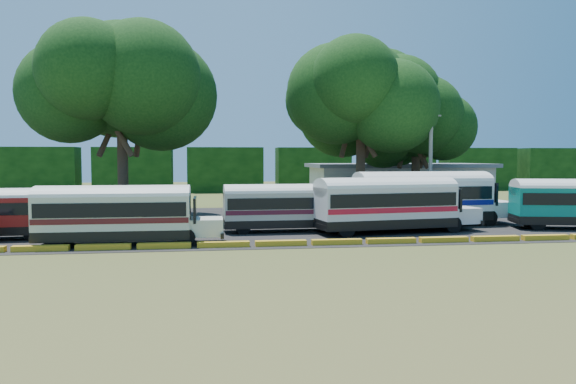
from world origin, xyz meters
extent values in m
plane|color=#364F1A|center=(0.00, 0.00, 0.00)|extent=(160.00, 160.00, 0.00)
cube|color=black|center=(1.00, 12.00, 0.01)|extent=(64.00, 24.00, 0.02)
cube|color=gold|center=(-10.50, 1.00, 0.15)|extent=(2.70, 0.45, 0.30)
cube|color=gold|center=(-7.50, 1.00, 0.15)|extent=(2.70, 0.45, 0.30)
cube|color=gold|center=(-4.50, 1.00, 0.15)|extent=(2.70, 0.45, 0.30)
cube|color=gold|center=(-1.50, 1.00, 0.15)|extent=(2.70, 0.45, 0.30)
cube|color=gold|center=(1.50, 1.00, 0.15)|extent=(2.70, 0.45, 0.30)
cube|color=gold|center=(4.50, 1.00, 0.15)|extent=(2.70, 0.45, 0.30)
cube|color=gold|center=(7.50, 1.00, 0.15)|extent=(2.70, 0.45, 0.30)
cube|color=gold|center=(10.50, 1.00, 0.15)|extent=(2.70, 0.45, 0.30)
cube|color=gold|center=(13.50, 1.00, 0.15)|extent=(2.70, 0.45, 0.30)
cube|color=gold|center=(16.50, 1.00, 0.15)|extent=(2.70, 0.45, 0.30)
cube|color=beige|center=(18.00, 30.00, 1.80)|extent=(18.00, 8.00, 3.60)
cube|color=#595C61|center=(18.00, 30.00, 3.80)|extent=(19.00, 9.00, 0.40)
cube|color=black|center=(-24.00, 48.00, 3.00)|extent=(10.00, 4.00, 6.00)
cube|color=black|center=(-12.00, 48.00, 3.00)|extent=(10.00, 4.00, 6.00)
cube|color=black|center=(0.00, 48.00, 3.00)|extent=(10.00, 4.00, 6.00)
cube|color=black|center=(12.00, 48.00, 3.00)|extent=(10.00, 4.00, 6.00)
cube|color=black|center=(24.00, 48.00, 3.00)|extent=(10.00, 4.00, 6.00)
cube|color=black|center=(36.00, 48.00, 3.00)|extent=(10.00, 4.00, 6.00)
cube|color=black|center=(48.00, 48.00, 3.00)|extent=(10.00, 4.00, 6.00)
cylinder|color=black|center=(-12.03, 4.76, 0.44)|extent=(0.90, 0.30, 0.88)
cylinder|color=black|center=(-12.15, 6.65, 0.44)|extent=(0.90, 0.30, 0.88)
cube|color=maroon|center=(-11.12, 5.76, 0.84)|extent=(1.71, 2.04, 0.84)
cube|color=black|center=(-11.67, 5.73, 1.70)|extent=(0.26, 2.03, 1.21)
cube|color=black|center=(-10.37, 5.81, 0.49)|extent=(0.29, 2.17, 0.26)
cylinder|color=black|center=(-3.42, 1.49, 0.48)|extent=(0.96, 0.27, 0.96)
cylinder|color=black|center=(-3.42, 3.55, 0.48)|extent=(0.96, 0.27, 0.96)
cylinder|color=black|center=(-9.98, 1.51, 0.48)|extent=(0.96, 0.27, 0.96)
cylinder|color=black|center=(-9.97, 3.57, 0.48)|extent=(0.96, 0.27, 0.96)
cube|color=black|center=(-7.18, 2.53, 0.63)|extent=(7.91, 2.44, 0.53)
cube|color=beige|center=(-7.18, 2.53, 1.77)|extent=(7.91, 2.44, 1.76)
cube|color=black|center=(-7.18, 2.53, 1.98)|extent=(7.59, 2.49, 0.74)
cube|color=#511416|center=(-7.18, 2.53, 1.42)|extent=(7.83, 2.48, 0.29)
ellipsoid|color=silver|center=(-7.18, 2.53, 2.65)|extent=(7.91, 2.44, 1.08)
cube|color=beige|center=(-2.36, 2.51, 0.92)|extent=(1.74, 2.13, 0.92)
cube|color=black|center=(-2.97, 2.52, 1.86)|extent=(0.15, 2.22, 1.32)
cube|color=black|center=(-1.54, 2.51, 0.53)|extent=(0.18, 2.36, 0.29)
cube|color=black|center=(-11.08, 2.55, 0.53)|extent=(0.18, 2.36, 0.29)
cylinder|color=black|center=(5.95, 5.81, 0.45)|extent=(0.91, 0.28, 0.90)
cylinder|color=black|center=(5.90, 7.74, 0.45)|extent=(0.91, 0.28, 0.90)
cylinder|color=black|center=(-0.20, 5.66, 0.45)|extent=(0.91, 0.28, 0.90)
cylinder|color=black|center=(-0.25, 7.59, 0.45)|extent=(0.91, 0.28, 0.90)
cube|color=black|center=(2.40, 6.69, 0.59)|extent=(7.47, 2.44, 0.50)
cube|color=#B8B3A4|center=(2.40, 6.69, 1.66)|extent=(7.47, 2.44, 1.66)
cube|color=black|center=(2.40, 6.69, 1.86)|extent=(7.18, 2.49, 0.70)
cube|color=#4D1424|center=(2.40, 6.69, 1.33)|extent=(7.40, 2.48, 0.27)
ellipsoid|color=silver|center=(2.40, 6.69, 2.49)|extent=(7.47, 2.44, 1.02)
cube|color=#B8B3A4|center=(6.92, 6.80, 0.86)|extent=(1.68, 2.03, 0.86)
cube|color=black|center=(6.35, 6.79, 1.74)|extent=(0.19, 2.08, 1.24)
cube|color=black|center=(7.69, 6.82, 0.50)|extent=(0.22, 2.22, 0.27)
cube|color=black|center=(-1.27, 6.60, 0.50)|extent=(0.22, 2.22, 0.27)
cylinder|color=black|center=(12.66, 4.57, 0.52)|extent=(1.07, 0.44, 1.04)
cylinder|color=black|center=(12.35, 6.77, 0.52)|extent=(1.07, 0.44, 1.04)
cylinder|color=black|center=(5.67, 3.56, 0.52)|extent=(1.07, 0.44, 1.04)
cylinder|color=black|center=(5.35, 5.76, 0.52)|extent=(1.07, 0.44, 1.04)
cube|color=black|center=(8.49, 5.09, 0.68)|extent=(8.81, 3.79, 0.57)
cube|color=silver|center=(8.49, 5.09, 1.91)|extent=(8.81, 3.79, 1.90)
cube|color=black|center=(8.49, 5.09, 2.14)|extent=(8.48, 3.81, 0.80)
cube|color=red|center=(8.49, 5.09, 1.53)|extent=(8.73, 3.82, 0.31)
ellipsoid|color=silver|center=(8.49, 5.09, 2.86)|extent=(8.81, 3.79, 1.17)
cube|color=silver|center=(13.64, 5.84, 0.99)|extent=(2.18, 2.53, 0.99)
cube|color=black|center=(12.99, 5.74, 2.00)|extent=(0.50, 2.39, 1.43)
cube|color=black|center=(14.51, 5.96, 0.57)|extent=(0.55, 2.55, 0.31)
cube|color=black|center=(4.32, 4.49, 0.57)|extent=(0.55, 2.55, 0.31)
cylinder|color=black|center=(16.58, 7.54, 0.56)|extent=(1.14, 0.40, 1.12)
cylinder|color=black|center=(16.40, 9.92, 0.56)|extent=(1.14, 0.40, 1.12)
cylinder|color=black|center=(8.99, 6.97, 0.56)|extent=(1.14, 0.40, 1.12)
cylinder|color=black|center=(8.81, 9.36, 0.56)|extent=(1.14, 0.40, 1.12)
cube|color=black|center=(12.14, 8.41, 0.73)|extent=(9.35, 3.47, 0.62)
cube|color=white|center=(12.14, 8.41, 2.05)|extent=(9.35, 3.47, 2.05)
cube|color=black|center=(12.14, 8.41, 2.30)|extent=(8.99, 3.51, 0.86)
cube|color=navy|center=(12.14, 8.41, 1.64)|extent=(9.26, 3.51, 0.34)
ellipsoid|color=silver|center=(12.14, 8.41, 3.08)|extent=(9.35, 3.47, 1.26)
cube|color=white|center=(17.71, 8.82, 1.06)|extent=(2.19, 2.60, 1.06)
cube|color=black|center=(17.01, 8.77, 2.15)|extent=(0.36, 2.58, 1.53)
cube|color=black|center=(18.66, 8.89, 0.62)|extent=(0.40, 2.75, 0.34)
cube|color=black|center=(7.62, 8.07, 0.62)|extent=(0.40, 2.75, 0.34)
cylinder|color=black|center=(18.50, 4.92, 0.49)|extent=(1.02, 0.49, 0.99)
cylinder|color=black|center=(18.98, 6.97, 0.49)|extent=(1.02, 0.49, 0.99)
cube|color=black|center=(17.64, 6.20, 0.54)|extent=(0.72, 2.39, 0.30)
cylinder|color=#35251A|center=(-8.71, 16.21, 3.63)|extent=(0.80, 0.80, 7.25)
cylinder|color=#35251A|center=(-7.49, 16.65, 6.73)|extent=(1.32, 2.64, 4.14)
cylinder|color=#35251A|center=(-9.71, 17.04, 6.73)|extent=(2.04, 2.31, 4.14)
cylinder|color=#35251A|center=(-8.94, 14.93, 6.73)|extent=(2.68, 0.89, 4.14)
ellipsoid|color=black|center=(-8.71, 16.21, 10.60)|extent=(11.75, 11.75, 8.62)
cylinder|color=#35251A|center=(10.85, 19.34, 3.58)|extent=(0.80, 0.80, 7.16)
cylinder|color=#35251A|center=(12.07, 19.79, 6.65)|extent=(1.31, 2.61, 4.09)
cylinder|color=#35251A|center=(9.85, 20.18, 6.65)|extent=(2.02, 2.29, 4.09)
cylinder|color=#35251A|center=(10.62, 18.06, 6.65)|extent=(2.65, 0.89, 4.09)
ellipsoid|color=black|center=(10.85, 19.34, 10.47)|extent=(11.36, 11.36, 8.33)
cylinder|color=#35251A|center=(17.25, 23.03, 2.80)|extent=(0.80, 0.80, 5.61)
cylinder|color=#35251A|center=(18.48, 23.47, 5.21)|extent=(1.14, 2.16, 3.26)
cylinder|color=#35251A|center=(16.26, 23.86, 5.21)|extent=(1.71, 1.92, 3.26)
cylinder|color=#35251A|center=(17.03, 21.75, 5.21)|extent=(2.18, 0.80, 3.26)
ellipsoid|color=black|center=(17.25, 23.03, 8.31)|extent=(9.86, 9.86, 7.23)
cylinder|color=gray|center=(15.02, 14.02, 4.17)|extent=(0.30, 0.30, 8.33)
cube|color=gray|center=(15.02, 14.02, 7.91)|extent=(1.60, 0.12, 0.12)
camera|label=1|loc=(-2.23, -27.97, 4.65)|focal=35.00mm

